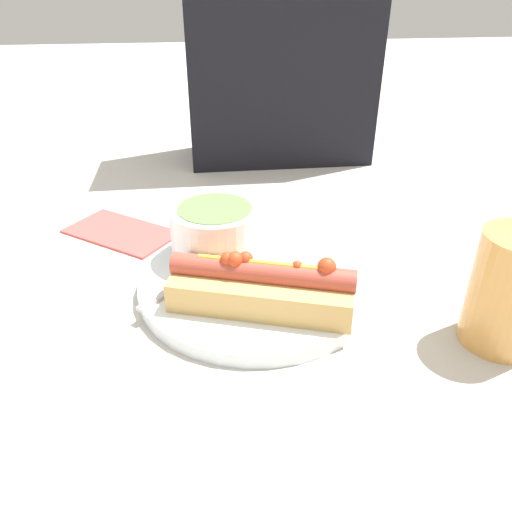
{
  "coord_description": "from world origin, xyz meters",
  "views": [
    {
      "loc": [
        -0.05,
        -0.44,
        0.3
      ],
      "look_at": [
        0.0,
        0.0,
        0.04
      ],
      "focal_mm": 35.0,
      "sensor_mm": 36.0,
      "label": 1
    }
  ],
  "objects_px": {
    "hot_dog": "(261,286)",
    "soup_bowl": "(216,230)",
    "spoon": "(212,262)",
    "drinking_glass": "(510,291)",
    "seated_diner": "(281,28)"
  },
  "relations": [
    {
      "from": "seated_diner",
      "to": "hot_dog",
      "type": "bearing_deg",
      "value": -101.13
    },
    {
      "from": "soup_bowl",
      "to": "spoon",
      "type": "height_order",
      "value": "soup_bowl"
    },
    {
      "from": "spoon",
      "to": "seated_diner",
      "type": "bearing_deg",
      "value": 23.55
    },
    {
      "from": "spoon",
      "to": "soup_bowl",
      "type": "bearing_deg",
      "value": 25.49
    },
    {
      "from": "hot_dog",
      "to": "soup_bowl",
      "type": "height_order",
      "value": "soup_bowl"
    },
    {
      "from": "hot_dog",
      "to": "soup_bowl",
      "type": "xyz_separation_m",
      "value": [
        -0.04,
        0.1,
        0.01
      ]
    },
    {
      "from": "soup_bowl",
      "to": "spoon",
      "type": "relative_size",
      "value": 0.82
    },
    {
      "from": "spoon",
      "to": "drinking_glass",
      "type": "relative_size",
      "value": 1.11
    },
    {
      "from": "drinking_glass",
      "to": "soup_bowl",
      "type": "bearing_deg",
      "value": 147.03
    },
    {
      "from": "seated_diner",
      "to": "soup_bowl",
      "type": "bearing_deg",
      "value": -109.35
    },
    {
      "from": "hot_dog",
      "to": "soup_bowl",
      "type": "relative_size",
      "value": 1.86
    },
    {
      "from": "hot_dog",
      "to": "soup_bowl",
      "type": "bearing_deg",
      "value": 128.86
    },
    {
      "from": "drinking_glass",
      "to": "seated_diner",
      "type": "distance_m",
      "value": 0.57
    },
    {
      "from": "soup_bowl",
      "to": "drinking_glass",
      "type": "xyz_separation_m",
      "value": [
        0.25,
        -0.16,
        0.01
      ]
    },
    {
      "from": "hot_dog",
      "to": "spoon",
      "type": "bearing_deg",
      "value": 137.82
    }
  ]
}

